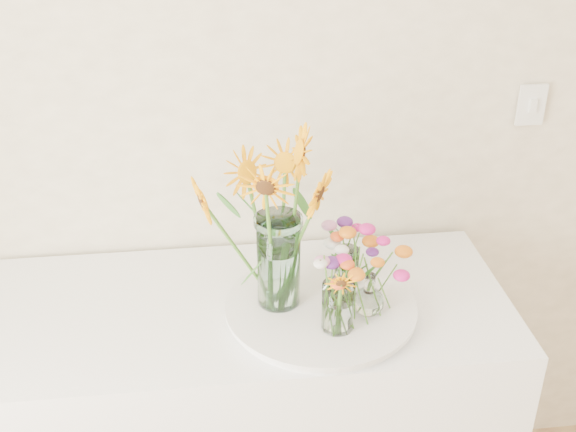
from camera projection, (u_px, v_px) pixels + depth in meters
The scene contains 10 objects.
counter at pixel (248, 430), 2.10m from camera, with size 1.40×0.60×0.90m, color white.
tray at pixel (321, 310), 1.84m from camera, with size 0.46×0.46×0.03m, color white.
mason_jar at pixel (279, 261), 1.79m from camera, with size 0.11×0.11×0.25m, color #A5D0C7.
sunflower_bouquet at pixel (278, 223), 1.73m from camera, with size 0.56×0.56×0.47m, color #FFA005, non-canonical shape.
small_vase_a at pixel (338, 307), 1.72m from camera, with size 0.08×0.08×0.13m, color white.
wildflower_posy_a at pixel (338, 292), 1.70m from camera, with size 0.17×0.17×0.22m, color orange, non-canonical shape.
small_vase_b at pixel (369, 294), 1.78m from camera, with size 0.08×0.08×0.11m, color white, non-canonical shape.
wildflower_posy_b at pixel (370, 279), 1.76m from camera, with size 0.23×0.23×0.20m, color orange, non-canonical shape.
small_vase_c at pixel (347, 267), 1.89m from camera, with size 0.06×0.06×0.11m, color white.
wildflower_posy_c at pixel (347, 253), 1.87m from camera, with size 0.20×0.20×0.20m, color orange, non-canonical shape.
Camera 1 is at (-0.57, 0.39, 2.01)m, focal length 45.00 mm.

